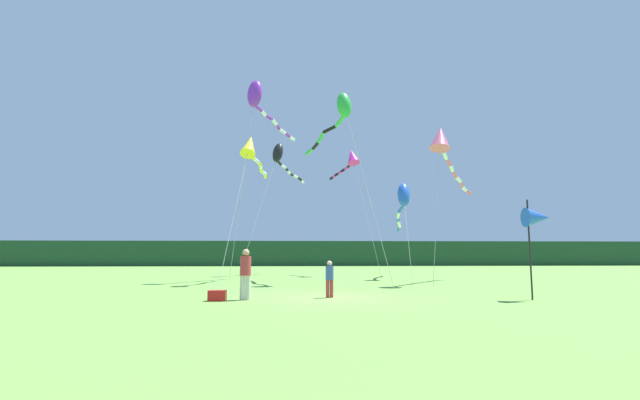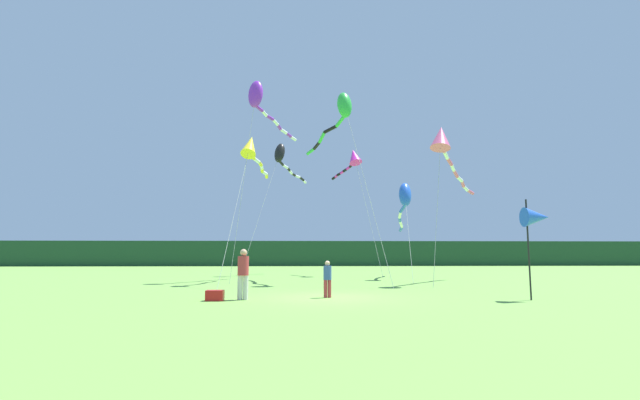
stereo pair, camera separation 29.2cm
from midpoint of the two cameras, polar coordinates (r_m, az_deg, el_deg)
ground_plane at (r=16.91m, az=1.46°, el=-12.24°), size 120.00×120.00×0.00m
distant_treeline at (r=61.81m, az=-1.53°, el=-6.77°), size 108.00×3.55×3.31m
person_adult at (r=16.22m, az=-9.19°, el=-8.90°), size 0.39×0.39×1.76m
person_child at (r=16.83m, az=1.45°, el=-9.71°), size 0.29×0.29×1.34m
cooler_box at (r=16.11m, az=-12.64°, el=-11.71°), size 0.59×0.39×0.36m
banner_flag_pole at (r=17.77m, az=26.10°, el=-2.07°), size 0.90×0.70×3.52m
kite_magenta at (r=34.76m, az=4.47°, el=5.33°), size 3.04×6.13×9.74m
kite_blue at (r=29.85m, az=10.90°, el=0.15°), size 1.51×9.08×6.33m
kite_green at (r=26.40m, az=2.94°, el=11.13°), size 3.95×8.76×10.82m
kite_black at (r=35.33m, az=-4.58°, el=5.46°), size 4.48×8.64×10.21m
kite_purple at (r=28.94m, az=-7.42°, el=12.51°), size 3.55×6.47×12.29m
kite_yellow at (r=25.67m, az=-8.33°, el=6.45°), size 1.59×8.40×8.39m
kite_rainbow at (r=25.65m, az=15.67°, el=6.87°), size 5.11×7.49×8.55m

